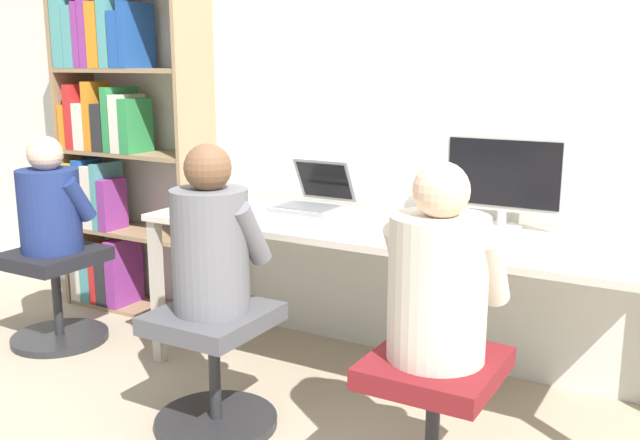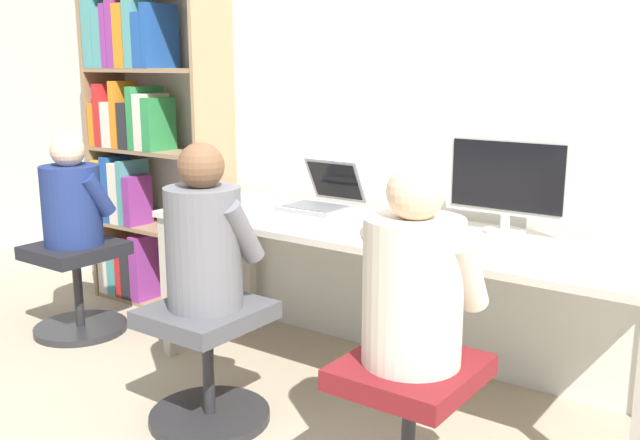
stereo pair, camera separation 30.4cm
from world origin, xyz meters
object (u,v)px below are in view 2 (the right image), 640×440
office_chair_side (78,282)px  office_chair_right (208,357)px  desktop_monitor (507,182)px  person_near_shelf (72,198)px  office_chair_left (409,423)px  laptop (322,199)px  bookshelf (138,146)px  person_at_laptop (204,237)px  keyboard (482,244)px  person_at_monitor (414,280)px

office_chair_side → office_chair_right: bearing=-13.4°
desktop_monitor → person_near_shelf: (-2.14, -0.57, -0.22)m
office_chair_left → laptop: bearing=138.7°
bookshelf → office_chair_side: (0.12, -0.56, -0.67)m
office_chair_side → desktop_monitor: bearing=15.1°
person_at_laptop → person_near_shelf: bearing=166.7°
person_near_shelf → office_chair_right: bearing=-13.6°
keyboard → office_chair_side: (-2.17, -0.30, -0.48)m
person_at_monitor → bookshelf: size_ratio=0.35×
office_chair_right → person_at_monitor: size_ratio=0.76×
keyboard → person_at_laptop: 1.07m
office_chair_side → person_near_shelf: (0.00, 0.00, 0.46)m
office_chair_right → person_at_monitor: bearing=0.3°
office_chair_left → person_at_laptop: size_ratio=0.76×
office_chair_left → person_at_laptop: (-0.92, 0.01, 0.49)m
person_at_laptop → bookshelf: (-1.40, 0.86, 0.18)m
bookshelf → office_chair_left: bearing=-20.5°
keyboard → person_at_monitor: bearing=-87.0°
person_at_laptop → office_chair_right: bearing=-90.0°
keyboard → office_chair_left: keyboard is taller
keyboard → bookshelf: (-2.29, 0.27, 0.20)m
bookshelf → person_near_shelf: size_ratio=3.17×
keyboard → person_near_shelf: person_near_shelf is taller
laptop → person_near_shelf: size_ratio=0.59×
desktop_monitor → office_chair_right: desktop_monitor is taller
office_chair_right → office_chair_side: 1.31m
bookshelf → office_chair_side: size_ratio=3.79×
desktop_monitor → office_chair_side: 2.32m
keyboard → laptop: bearing=165.1°
person_at_monitor → bookshelf: 2.48m
office_chair_left → bookshelf: (-2.32, 0.87, 0.67)m
laptop → keyboard: (0.94, -0.25, -0.04)m
bookshelf → office_chair_side: 0.89m
office_chair_right → bookshelf: (-1.40, 0.87, 0.67)m
office_chair_left → person_at_monitor: 0.49m
desktop_monitor → keyboard: size_ratio=1.34×
office_chair_side → bookshelf: bearing=102.2°
office_chair_left → bookshelf: bookshelf is taller
keyboard → office_chair_right: (-0.89, -0.60, -0.48)m
office_chair_side → person_near_shelf: bearing=90.0°
person_at_laptop → keyboard: bearing=33.8°
bookshelf → person_at_laptop: bearing=-31.7°
person_at_laptop → bookshelf: 1.65m
keyboard → office_chair_side: bearing=-172.2°
person_near_shelf → office_chair_side: bearing=-90.0°
laptop → office_chair_side: 1.44m
office_chair_right → person_near_shelf: (-1.28, 0.31, 0.46)m
person_at_laptop → office_chair_left: bearing=-0.3°
person_at_monitor → person_at_laptop: bearing=180.0°
person_at_laptop → office_chair_side: 1.40m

